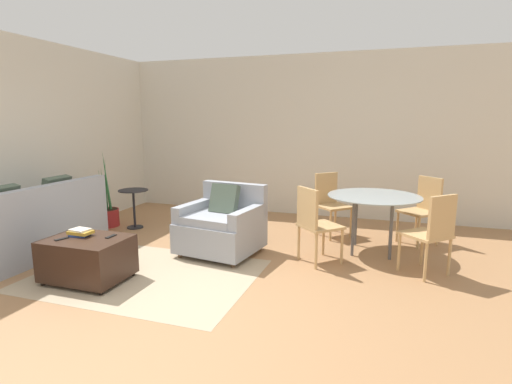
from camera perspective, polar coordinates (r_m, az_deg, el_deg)
ground_plane at (r=3.77m, az=-12.84°, el=-16.07°), size 20.00×20.00×0.00m
wall_back at (r=7.11m, az=3.74°, el=7.97°), size 12.00×0.06×2.75m
wall_left at (r=6.40m, az=-28.70°, el=6.50°), size 0.06×12.00×2.75m
area_rug at (r=4.57m, az=-15.42°, el=-11.33°), size 2.33×1.72×0.01m
couch at (r=5.63m, az=-29.78°, el=-4.87°), size 0.85×1.98×0.94m
armchair at (r=5.03m, az=-4.88°, el=-4.85°), size 1.02×0.97×0.87m
ottoman at (r=4.55m, az=-22.92°, el=-8.62°), size 0.81×0.61×0.46m
book_stack at (r=4.59m, az=-23.81°, el=-5.29°), size 0.24×0.17×0.07m
tv_remote_primary at (r=4.44m, az=-20.01°, el=-5.97°), size 0.04×0.14×0.01m
tv_remote_secondary at (r=4.55m, az=-26.02°, el=-6.04°), size 0.09×0.14×0.01m
potted_plant at (r=6.73m, az=-20.65°, el=-2.81°), size 0.40×0.40×1.20m
side_table at (r=6.43m, az=-17.07°, el=-1.25°), size 0.45×0.45×0.60m
dining_table at (r=5.18m, az=16.48°, el=-1.31°), size 1.14×1.14×0.73m
dining_chair_near_left at (r=4.66m, az=8.34°, el=-3.99°), size 0.59×0.59×0.90m
dining_chair_near_right at (r=4.62m, az=23.93°, el=-4.91°), size 0.59×0.59×0.90m
dining_chair_far_left at (r=5.87m, az=10.51°, el=-1.09°), size 0.59×0.59×0.90m
dining_chair_far_right at (r=5.84m, az=22.82°, el=-1.79°), size 0.59×0.59×0.90m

